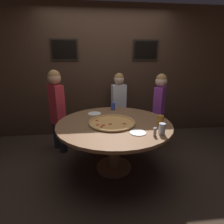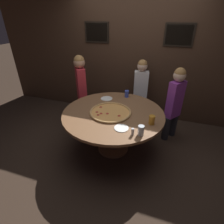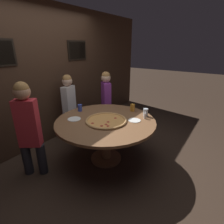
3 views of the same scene
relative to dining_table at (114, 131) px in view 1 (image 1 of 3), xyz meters
name	(u,v)px [view 1 (image 1 of 3)]	position (x,y,z in m)	size (l,w,h in m)	color
ground_plane	(114,168)	(0.00, 0.00, -0.61)	(24.00, 24.00, 0.00)	#38281E
back_wall	(106,73)	(0.00, 1.39, 0.69)	(6.40, 0.08, 2.60)	#3D281C
dining_table	(114,131)	(0.00, 0.00, 0.00)	(1.59, 1.59, 0.74)	brown
giant_pizza	(112,123)	(-0.03, -0.04, 0.14)	(0.65, 0.65, 0.03)	#E0994C
drink_cup_by_shaker	(113,106)	(0.06, 0.62, 0.19)	(0.08, 0.08, 0.12)	#384CB7
drink_cup_centre_back	(162,129)	(0.51, -0.45, 0.20)	(0.08, 0.08, 0.13)	silver
drink_cup_front_edge	(160,120)	(0.61, -0.15, 0.19)	(0.08, 0.08, 0.13)	#BC7A23
white_plate_near_front	(138,133)	(0.24, -0.39, 0.13)	(0.20, 0.20, 0.01)	white
white_plate_right_side	(94,113)	(-0.27, 0.43, 0.13)	(0.21, 0.21, 0.01)	white
condiment_shaker	(155,132)	(0.41, -0.49, 0.18)	(0.04, 0.04, 0.10)	silver
diner_side_right	(119,102)	(0.23, 1.10, 0.14)	(0.35, 0.20, 1.33)	#232328
diner_side_left	(159,106)	(0.90, 0.67, 0.15)	(0.30, 0.34, 1.35)	#232328
diner_far_right	(57,107)	(-0.90, 0.68, 0.20)	(0.32, 0.36, 1.42)	#232328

